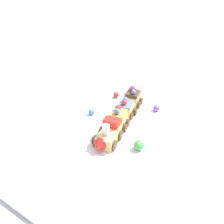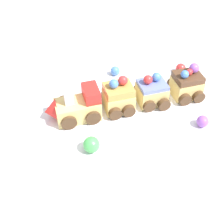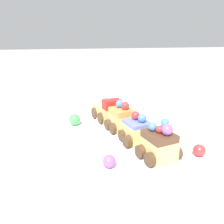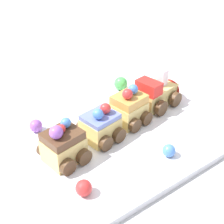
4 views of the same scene
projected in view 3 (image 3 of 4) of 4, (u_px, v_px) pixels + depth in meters
name	position (u px, v px, depth m)	size (l,w,h in m)	color
ground_plane	(117.00, 138.00, 0.55)	(10.00, 10.00, 0.00)	#B2B2B7
display_board	(117.00, 135.00, 0.54)	(0.81, 0.38, 0.01)	white
cake_train_locomotive	(107.00, 110.00, 0.63)	(0.12, 0.08, 0.08)	#E5C675
cake_car_caramel	(121.00, 119.00, 0.55)	(0.07, 0.08, 0.08)	#E5C675
cake_car_blueberry	(137.00, 131.00, 0.49)	(0.07, 0.08, 0.07)	#E5C675
cake_car_chocolate	(159.00, 145.00, 0.42)	(0.07, 0.08, 0.08)	#E5C675
gumball_green	(75.00, 120.00, 0.59)	(0.03, 0.03, 0.03)	#4CBC56
gumball_red	(199.00, 150.00, 0.43)	(0.02, 0.02, 0.02)	red
gumball_purple	(109.00, 161.00, 0.39)	(0.02, 0.02, 0.02)	#9956C6
gumball_blue	(165.00, 122.00, 0.58)	(0.02, 0.02, 0.02)	#4C84E0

